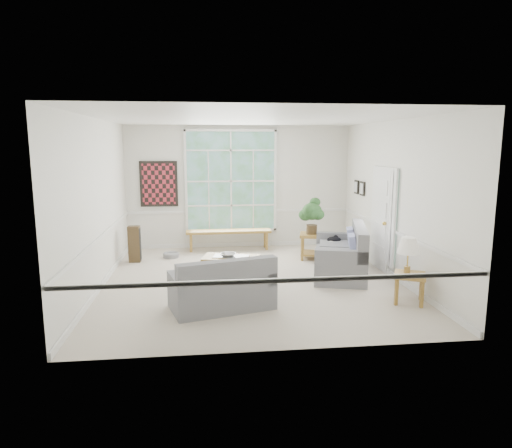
# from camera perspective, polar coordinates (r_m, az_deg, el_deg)

# --- Properties ---
(floor) EXTENTS (5.50, 6.00, 0.01)m
(floor) POSITION_cam_1_polar(r_m,az_deg,el_deg) (8.69, -0.51, -7.11)
(floor) COLOR beige
(floor) RESTS_ON ground
(ceiling) EXTENTS (5.50, 6.00, 0.02)m
(ceiling) POSITION_cam_1_polar(r_m,az_deg,el_deg) (8.32, -0.54, 13.09)
(ceiling) COLOR white
(ceiling) RESTS_ON ground
(wall_back) EXTENTS (5.50, 0.02, 3.00)m
(wall_back) POSITION_cam_1_polar(r_m,az_deg,el_deg) (11.35, -2.13, 4.64)
(wall_back) COLOR white
(wall_back) RESTS_ON ground
(wall_front) EXTENTS (5.50, 0.02, 3.00)m
(wall_front) POSITION_cam_1_polar(r_m,az_deg,el_deg) (5.44, 2.83, -1.08)
(wall_front) COLOR white
(wall_front) RESTS_ON ground
(wall_left) EXTENTS (0.02, 6.00, 3.00)m
(wall_left) POSITION_cam_1_polar(r_m,az_deg,el_deg) (8.54, -19.22, 2.37)
(wall_left) COLOR white
(wall_left) RESTS_ON ground
(wall_right) EXTENTS (0.02, 6.00, 3.00)m
(wall_right) POSITION_cam_1_polar(r_m,az_deg,el_deg) (9.09, 17.02, 2.91)
(wall_right) COLOR white
(wall_right) RESTS_ON ground
(window_back) EXTENTS (2.30, 0.08, 2.40)m
(window_back) POSITION_cam_1_polar(r_m,az_deg,el_deg) (11.28, -3.14, 5.37)
(window_back) COLOR white
(window_back) RESTS_ON wall_back
(entry_door) EXTENTS (0.08, 0.90, 2.10)m
(entry_door) POSITION_cam_1_polar(r_m,az_deg,el_deg) (9.68, 15.26, 0.71)
(entry_door) COLOR white
(entry_door) RESTS_ON floor
(door_sidelight) EXTENTS (0.08, 0.26, 1.90)m
(door_sidelight) POSITION_cam_1_polar(r_m,az_deg,el_deg) (9.09, 16.75, 0.70)
(door_sidelight) COLOR white
(door_sidelight) RESTS_ON wall_right
(wall_art) EXTENTS (0.90, 0.06, 1.10)m
(wall_art) POSITION_cam_1_polar(r_m,az_deg,el_deg) (11.30, -12.06, 4.92)
(wall_art) COLOR maroon
(wall_art) RESTS_ON wall_back
(wall_frame_near) EXTENTS (0.04, 0.26, 0.32)m
(wall_frame_near) POSITION_cam_1_polar(r_m,az_deg,el_deg) (10.68, 13.10, 4.34)
(wall_frame_near) COLOR black
(wall_frame_near) RESTS_ON wall_right
(wall_frame_far) EXTENTS (0.04, 0.26, 0.32)m
(wall_frame_far) POSITION_cam_1_polar(r_m,az_deg,el_deg) (11.06, 12.41, 4.54)
(wall_frame_far) COLOR black
(wall_frame_far) RESTS_ON wall_right
(loveseat_right) EXTENTS (1.39, 2.01, 0.99)m
(loveseat_right) POSITION_cam_1_polar(r_m,az_deg,el_deg) (9.10, 10.44, -3.25)
(loveseat_right) COLOR slate
(loveseat_right) RESTS_ON floor
(loveseat_front) EXTENTS (1.71, 1.19, 0.84)m
(loveseat_front) POSITION_cam_1_polar(r_m,az_deg,el_deg) (7.19, -4.31, -7.25)
(loveseat_front) COLOR slate
(loveseat_front) RESTS_ON floor
(coffee_table) EXTENTS (1.18, 0.83, 0.40)m
(coffee_table) POSITION_cam_1_polar(r_m,az_deg,el_deg) (8.91, -3.12, -5.33)
(coffee_table) COLOR olive
(coffee_table) RESTS_ON floor
(pewter_bowl) EXTENTS (0.45, 0.45, 0.09)m
(pewter_bowl) POSITION_cam_1_polar(r_m,az_deg,el_deg) (8.83, -3.51, -3.84)
(pewter_bowl) COLOR #9E9EA3
(pewter_bowl) RESTS_ON coffee_table
(window_bench) EXTENTS (2.06, 0.42, 0.48)m
(window_bench) POSITION_cam_1_polar(r_m,az_deg,el_deg) (11.15, -3.42, -2.02)
(window_bench) COLOR olive
(window_bench) RESTS_ON floor
(end_table) EXTENTS (0.70, 0.70, 0.57)m
(end_table) POSITION_cam_1_polar(r_m,az_deg,el_deg) (10.34, 7.10, -2.76)
(end_table) COLOR olive
(end_table) RESTS_ON floor
(houseplant) EXTENTS (0.58, 0.58, 0.82)m
(houseplant) POSITION_cam_1_polar(r_m,az_deg,el_deg) (10.17, 7.00, 1.04)
(houseplant) COLOR #275024
(houseplant) RESTS_ON end_table
(side_table) EXTENTS (0.64, 0.64, 0.49)m
(side_table) POSITION_cam_1_polar(r_m,az_deg,el_deg) (7.85, 18.59, -7.61)
(side_table) COLOR olive
(side_table) RESTS_ON floor
(table_lamp) EXTENTS (0.37, 0.37, 0.60)m
(table_lamp) POSITION_cam_1_polar(r_m,az_deg,el_deg) (7.64, 18.45, -3.83)
(table_lamp) COLOR white
(table_lamp) RESTS_ON side_table
(pet_bed) EXTENTS (0.47, 0.47, 0.11)m
(pet_bed) POSITION_cam_1_polar(r_m,az_deg,el_deg) (10.59, -10.57, -3.83)
(pet_bed) COLOR slate
(pet_bed) RESTS_ON floor
(floor_speaker) EXTENTS (0.25, 0.20, 0.79)m
(floor_speaker) POSITION_cam_1_polar(r_m,az_deg,el_deg) (10.29, -14.96, -2.45)
(floor_speaker) COLOR #40301B
(floor_speaker) RESTS_ON floor
(cat) EXTENTS (0.31, 0.22, 0.14)m
(cat) POSITION_cam_1_polar(r_m,az_deg,el_deg) (9.70, 9.72, -1.90)
(cat) COLOR black
(cat) RESTS_ON loveseat_right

